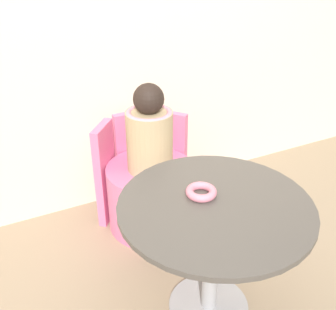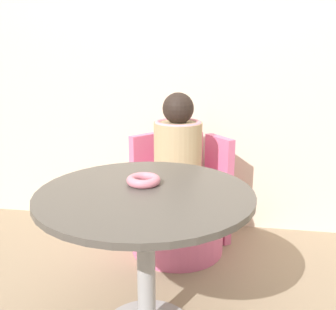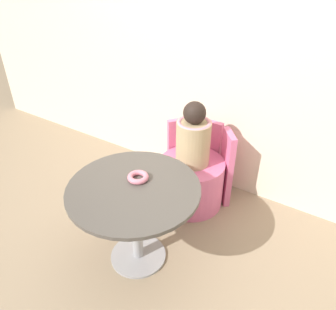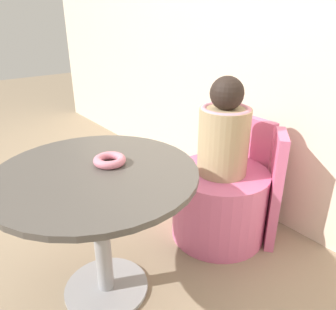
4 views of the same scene
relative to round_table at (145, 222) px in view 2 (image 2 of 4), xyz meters
name	(u,v)px [view 2 (image 2 of 4)]	position (x,y,z in m)	size (l,w,h in m)	color
back_wall	(189,45)	(0.03, 1.16, 0.69)	(6.00, 0.06, 2.40)	beige
round_table	(145,222)	(0.00, 0.00, 0.00)	(0.85, 0.85, 0.64)	#99999E
tub_chair	(177,217)	(0.02, 0.74, -0.30)	(0.54, 0.54, 0.41)	#DB6693
booth_backrest	(183,185)	(0.02, 0.96, -0.18)	(0.64, 0.24, 0.66)	#DB6693
child_figure	(178,145)	(0.02, 0.74, 0.14)	(0.27, 0.27, 0.53)	tan
donut	(144,180)	(-0.02, 0.08, 0.15)	(0.14, 0.14, 0.04)	pink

